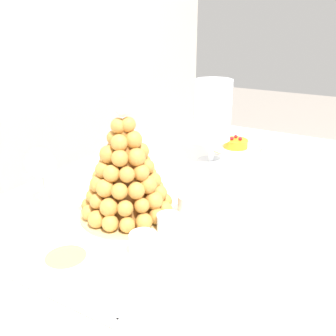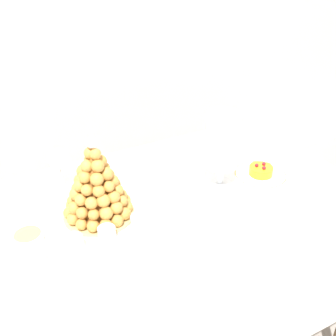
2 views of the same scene
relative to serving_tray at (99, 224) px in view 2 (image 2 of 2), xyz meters
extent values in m
cube|color=silver|center=(0.23, 1.18, 0.45)|extent=(4.80, 0.10, 2.50)
cylinder|color=brown|center=(0.86, 0.34, -0.42)|extent=(0.04, 0.04, 0.77)
cube|color=brown|center=(0.23, -0.02, -0.02)|extent=(1.39, 0.84, 0.02)
cube|color=white|center=(0.23, -0.02, -0.01)|extent=(1.45, 0.90, 0.00)
cube|color=white|center=(0.23, 0.43, -0.17)|extent=(1.45, 0.01, 0.32)
cube|color=white|center=(0.95, -0.02, -0.17)|extent=(0.01, 0.90, 0.32)
cube|color=white|center=(0.00, 0.00, 0.00)|extent=(0.59, 0.32, 0.01)
cube|color=white|center=(0.00, -0.16, 0.01)|extent=(0.59, 0.01, 0.02)
cube|color=white|center=(0.00, 0.16, 0.01)|extent=(0.59, 0.01, 0.02)
cube|color=white|center=(-0.29, 0.00, 0.01)|extent=(0.01, 0.32, 0.02)
cube|color=white|center=(0.29, 0.00, 0.01)|extent=(0.01, 0.32, 0.02)
cylinder|color=white|center=(0.00, 0.00, 0.00)|extent=(0.30, 0.30, 0.00)
cylinder|color=tan|center=(0.02, 0.04, 0.01)|extent=(0.24, 0.24, 0.01)
cone|color=#AB6F31|center=(0.02, 0.04, 0.13)|extent=(0.16, 0.16, 0.24)
sphere|color=#C98B3D|center=(0.11, 0.04, 0.03)|extent=(0.04, 0.04, 0.04)
sphere|color=#CC8D3F|center=(0.10, 0.08, 0.03)|extent=(0.04, 0.04, 0.04)
sphere|color=#C7873B|center=(0.08, 0.11, 0.03)|extent=(0.04, 0.04, 0.04)
sphere|color=#CB8C3E|center=(0.04, 0.13, 0.03)|extent=(0.04, 0.04, 0.04)
sphere|color=#C6873A|center=(0.01, 0.14, 0.03)|extent=(0.04, 0.04, 0.04)
sphere|color=#C8893C|center=(-0.03, 0.12, 0.03)|extent=(0.04, 0.04, 0.04)
sphere|color=#CC8E3F|center=(-0.06, 0.10, 0.03)|extent=(0.04, 0.04, 0.04)
sphere|color=#C6873B|center=(-0.08, 0.06, 0.03)|extent=(0.04, 0.04, 0.04)
sphere|color=#CC8D3F|center=(-0.08, 0.02, 0.03)|extent=(0.04, 0.04, 0.04)
sphere|color=#C98A3C|center=(-0.06, -0.01, 0.03)|extent=(0.04, 0.04, 0.04)
sphere|color=#C98B3D|center=(-0.03, -0.04, 0.03)|extent=(0.04, 0.04, 0.04)
sphere|color=gold|center=(0.01, -0.05, 0.03)|extent=(0.04, 0.04, 0.04)
sphere|color=#CA8B3D|center=(0.04, -0.05, 0.03)|extent=(0.04, 0.04, 0.04)
sphere|color=#C8893C|center=(0.08, -0.03, 0.03)|extent=(0.04, 0.04, 0.04)
sphere|color=#C98B3D|center=(0.10, 0.00, 0.03)|extent=(0.04, 0.04, 0.04)
sphere|color=#C98A3C|center=(0.09, 0.07, 0.07)|extent=(0.04, 0.04, 0.04)
sphere|color=#C8893C|center=(0.07, 0.10, 0.07)|extent=(0.04, 0.04, 0.04)
sphere|color=#CA8C3E|center=(0.04, 0.12, 0.06)|extent=(0.04, 0.04, 0.04)
sphere|color=#CC8D3F|center=(0.00, 0.12, 0.06)|extent=(0.04, 0.04, 0.04)
sphere|color=#C6873A|center=(-0.04, 0.10, 0.06)|extent=(0.04, 0.04, 0.04)
sphere|color=#C98A3D|center=(-0.06, 0.07, 0.07)|extent=(0.04, 0.04, 0.04)
sphere|color=#C88A3C|center=(-0.06, 0.03, 0.06)|extent=(0.04, 0.04, 0.04)
sphere|color=#CB8C3E|center=(-0.05, 0.00, 0.06)|extent=(0.04, 0.04, 0.04)
sphere|color=#C6873A|center=(-0.02, -0.03, 0.06)|extent=(0.04, 0.04, 0.04)
sphere|color=#CC8E3F|center=(0.01, -0.04, 0.06)|extent=(0.04, 0.04, 0.04)
sphere|color=#CB8D3E|center=(0.05, -0.03, 0.07)|extent=(0.04, 0.04, 0.04)
sphere|color=#CB8D3E|center=(0.08, 0.00, 0.07)|extent=(0.04, 0.04, 0.04)
sphere|color=#CC8E3F|center=(0.09, 0.03, 0.06)|extent=(0.04, 0.04, 0.04)
sphere|color=#C6863A|center=(0.07, 0.08, 0.10)|extent=(0.04, 0.04, 0.04)
sphere|color=#C7883B|center=(0.03, 0.11, 0.10)|extent=(0.04, 0.04, 0.04)
sphere|color=#C8883B|center=(0.00, 0.11, 0.10)|extent=(0.04, 0.04, 0.04)
sphere|color=#CA8B3D|center=(-0.03, 0.09, 0.10)|extent=(0.04, 0.04, 0.04)
sphere|color=gold|center=(-0.05, 0.05, 0.10)|extent=(0.04, 0.04, 0.04)
sphere|color=#CA8B3D|center=(-0.05, 0.02, 0.10)|extent=(0.04, 0.04, 0.04)
sphere|color=gold|center=(-0.02, -0.01, 0.10)|extent=(0.04, 0.04, 0.04)
sphere|color=#C8893C|center=(0.01, -0.02, 0.10)|extent=(0.04, 0.04, 0.04)
sphere|color=#C8893B|center=(0.05, -0.01, 0.10)|extent=(0.04, 0.04, 0.04)
sphere|color=#C98A3D|center=(0.08, 0.01, 0.10)|extent=(0.04, 0.04, 0.04)
sphere|color=#C7883B|center=(0.08, 0.05, 0.10)|extent=(0.04, 0.04, 0.04)
sphere|color=gold|center=(0.04, 0.09, 0.13)|extent=(0.04, 0.04, 0.04)
sphere|color=gold|center=(0.01, 0.09, 0.13)|extent=(0.04, 0.04, 0.04)
sphere|color=#CA8C3E|center=(-0.02, 0.08, 0.13)|extent=(0.04, 0.04, 0.04)
sphere|color=#CB8D3E|center=(-0.04, 0.04, 0.13)|extent=(0.04, 0.04, 0.04)
sphere|color=#C7883B|center=(-0.02, 0.01, 0.13)|extent=(0.04, 0.04, 0.04)
sphere|color=#C98A3C|center=(0.01, -0.01, 0.13)|extent=(0.04, 0.04, 0.04)
sphere|color=#C98B3D|center=(0.04, 0.00, 0.13)|extent=(0.04, 0.04, 0.04)
sphere|color=#CA8C3D|center=(0.06, 0.02, 0.13)|extent=(0.04, 0.04, 0.04)
sphere|color=#C98A3D|center=(0.06, 0.06, 0.13)|extent=(0.04, 0.04, 0.04)
sphere|color=#C5863A|center=(0.02, 0.08, 0.17)|extent=(0.04, 0.04, 0.04)
sphere|color=#C7883B|center=(-0.01, 0.07, 0.17)|extent=(0.04, 0.04, 0.04)
sphere|color=#C88A3C|center=(-0.02, 0.03, 0.17)|extent=(0.04, 0.04, 0.04)
sphere|color=#CA8C3D|center=(0.01, 0.00, 0.17)|extent=(0.04, 0.04, 0.04)
sphere|color=#C98B3D|center=(0.05, 0.02, 0.17)|extent=(0.04, 0.04, 0.04)
sphere|color=#C98A3C|center=(0.05, 0.06, 0.17)|extent=(0.04, 0.04, 0.04)
sphere|color=#C5863A|center=(0.01, 0.07, 0.20)|extent=(0.04, 0.04, 0.04)
sphere|color=gold|center=(-0.01, 0.04, 0.20)|extent=(0.04, 0.04, 0.04)
sphere|color=#C98A3C|center=(0.02, 0.02, 0.20)|extent=(0.04, 0.04, 0.04)
sphere|color=#C6863A|center=(0.04, 0.05, 0.20)|extent=(0.04, 0.04, 0.04)
sphere|color=#CC8E3F|center=(0.01, 0.05, 0.23)|extent=(0.04, 0.04, 0.04)
sphere|color=#CC8E3F|center=(0.02, 0.03, 0.24)|extent=(0.04, 0.04, 0.04)
sphere|color=white|center=(0.02, 0.04, 0.27)|extent=(0.04, 0.04, 0.04)
cylinder|color=silver|center=(-0.22, -0.08, 0.03)|extent=(0.06, 0.06, 0.05)
cylinder|color=#F4EAC6|center=(-0.22, -0.08, 0.01)|extent=(0.05, 0.05, 0.02)
cylinder|color=white|center=(-0.22, -0.08, 0.03)|extent=(0.05, 0.05, 0.01)
sphere|color=brown|center=(-0.22, -0.09, 0.04)|extent=(0.02, 0.02, 0.02)
cylinder|color=silver|center=(-0.11, -0.09, 0.03)|extent=(0.06, 0.06, 0.05)
cylinder|color=#F4EAC6|center=(-0.11, -0.09, 0.01)|extent=(0.05, 0.05, 0.02)
cylinder|color=white|center=(-0.11, -0.09, 0.03)|extent=(0.05, 0.05, 0.02)
sphere|color=brown|center=(-0.11, -0.09, 0.04)|extent=(0.02, 0.02, 0.02)
cylinder|color=silver|center=(-0.01, -0.09, 0.03)|extent=(0.05, 0.05, 0.05)
cylinder|color=#F4EAC6|center=(-0.01, -0.09, 0.01)|extent=(0.05, 0.05, 0.02)
cylinder|color=white|center=(-0.01, -0.09, 0.03)|extent=(0.05, 0.05, 0.01)
sphere|color=brown|center=(-0.01, -0.09, 0.04)|extent=(0.02, 0.02, 0.02)
cylinder|color=silver|center=(0.11, -0.09, 0.03)|extent=(0.06, 0.06, 0.05)
cylinder|color=#F4EAC6|center=(0.11, -0.09, 0.01)|extent=(0.06, 0.06, 0.02)
cylinder|color=white|center=(0.11, -0.09, 0.03)|extent=(0.06, 0.06, 0.01)
sphere|color=brown|center=(0.11, -0.08, 0.04)|extent=(0.02, 0.02, 0.02)
cylinder|color=silver|center=(0.22, -0.08, 0.03)|extent=(0.06, 0.06, 0.06)
cylinder|color=gold|center=(0.22, -0.08, 0.01)|extent=(0.05, 0.05, 0.02)
cylinder|color=#EAC166|center=(0.22, -0.08, 0.03)|extent=(0.05, 0.05, 0.02)
sphere|color=brown|center=(0.22, -0.08, 0.05)|extent=(0.02, 0.02, 0.02)
cylinder|color=white|center=(-0.22, 0.02, 0.02)|extent=(0.09, 0.09, 0.03)
cylinder|color=#F2CC59|center=(-0.22, 0.02, 0.03)|extent=(0.08, 0.08, 0.00)
cylinder|color=white|center=(0.48, 0.02, 0.00)|extent=(0.09, 0.09, 0.01)
cylinder|color=white|center=(0.48, 0.02, 0.04)|extent=(0.02, 0.02, 0.08)
cylinder|color=white|center=(0.48, 0.02, 0.18)|extent=(0.12, 0.12, 0.20)
cylinder|color=#E54C47|center=(0.50, 0.02, 0.09)|extent=(0.05, 0.04, 0.05)
cylinder|color=pink|center=(0.47, 0.04, 0.09)|extent=(0.05, 0.04, 0.03)
cylinder|color=#72B2E0|center=(0.47, 0.00, 0.09)|extent=(0.05, 0.05, 0.05)
cylinder|color=#D199D8|center=(0.50, 0.05, 0.11)|extent=(0.05, 0.05, 0.03)
cylinder|color=#F9A54C|center=(0.46, 0.04, 0.11)|extent=(0.05, 0.05, 0.03)
cylinder|color=brown|center=(0.48, 0.01, 0.11)|extent=(0.06, 0.05, 0.06)
cylinder|color=#D199D8|center=(0.48, 0.05, 0.14)|extent=(0.06, 0.05, 0.06)
cylinder|color=pink|center=(0.45, 0.02, 0.14)|extent=(0.05, 0.05, 0.05)
cylinder|color=#72B2E0|center=(0.49, 0.01, 0.14)|extent=(0.05, 0.05, 0.04)
cylinder|color=#72B2E0|center=(0.47, 0.05, 0.16)|extent=(0.06, 0.05, 0.06)
cylinder|color=#9ED860|center=(0.45, 0.01, 0.16)|extent=(0.05, 0.04, 0.03)
cylinder|color=#F9A54C|center=(0.48, 0.01, 0.16)|extent=(0.06, 0.04, 0.06)
cylinder|color=#D199D8|center=(0.49, 0.02, 0.16)|extent=(0.04, 0.04, 0.04)
cylinder|color=#D199D8|center=(0.46, 0.03, 0.18)|extent=(0.05, 0.05, 0.05)
cylinder|color=yellow|center=(0.48, 0.01, 0.18)|extent=(0.05, 0.05, 0.03)
cylinder|color=#F9A54C|center=(0.50, 0.03, 0.18)|extent=(0.05, 0.05, 0.05)
cylinder|color=#9ED860|center=(0.45, 0.02, 0.20)|extent=(0.05, 0.04, 0.04)
cylinder|color=yellow|center=(0.50, 0.00, 0.20)|extent=(0.05, 0.05, 0.05)
cylinder|color=#9ED860|center=(0.50, 0.04, 0.20)|extent=(0.06, 0.04, 0.06)
cylinder|color=brown|center=(0.46, 0.02, 0.22)|extent=(0.06, 0.04, 0.06)
cylinder|color=#9ED860|center=(0.49, -0.01, 0.22)|extent=(0.05, 0.04, 0.05)
cylinder|color=#D199D8|center=(0.50, 0.03, 0.22)|extent=(0.04, 0.04, 0.03)
cylinder|color=#9ED860|center=(0.47, 0.04, 0.22)|extent=(0.06, 0.04, 0.06)
cylinder|color=#9ED860|center=(0.48, 0.01, 0.24)|extent=(0.06, 0.05, 0.05)
cylinder|color=#E54C47|center=(0.51, 0.01, 0.24)|extent=(0.06, 0.04, 0.06)
cylinder|color=pink|center=(0.49, 0.05, 0.24)|extent=(0.05, 0.05, 0.04)
cylinder|color=#F9A54C|center=(0.46, 0.04, 0.24)|extent=(0.06, 0.05, 0.06)
cylinder|color=white|center=(0.65, 0.00, 0.00)|extent=(0.20, 0.20, 0.01)
torus|color=gold|center=(0.65, 0.00, 0.00)|extent=(0.20, 0.20, 0.00)
cylinder|color=orange|center=(0.65, 0.00, 0.02)|extent=(0.09, 0.09, 0.03)
sphere|color=#A51923|center=(0.67, 0.00, 0.04)|extent=(0.01, 0.01, 0.01)
sphere|color=#A51923|center=(0.64, 0.01, 0.04)|extent=(0.01, 0.01, 0.01)
sphere|color=#A51923|center=(0.65, -0.02, 0.04)|extent=(0.01, 0.01, 0.01)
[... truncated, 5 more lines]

